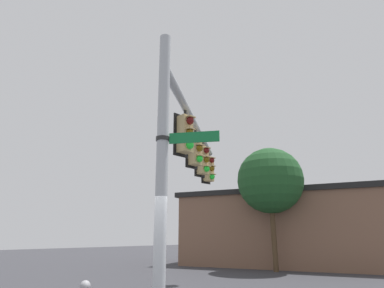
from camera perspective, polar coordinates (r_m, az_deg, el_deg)
signal_pole at (r=6.33m, az=-5.44°, el=-4.61°), size 0.24×0.24×6.06m
mast_arm at (r=10.54m, az=0.55°, el=3.36°), size 6.48×4.45×0.22m
traffic_light_nearest_pole at (r=8.76m, az=-1.17°, el=1.85°), size 0.54×0.49×1.31m
traffic_light_mid_inner at (r=10.31m, az=0.68°, el=-0.90°), size 0.54×0.49×1.31m
traffic_light_mid_outer at (r=11.89m, az=2.04°, el=-2.93°), size 0.54×0.49×1.31m
traffic_light_arm_end at (r=13.47m, az=3.08°, el=-4.48°), size 0.54×0.49×1.31m
street_name_sign at (r=6.40m, az=-2.34°, el=1.06°), size 0.80×1.11×0.22m
storefront_building at (r=21.18m, az=16.97°, el=-14.26°), size 10.53×14.05×4.34m
tree_by_storefront at (r=17.77m, az=13.86°, el=-6.42°), size 3.53×3.53×6.38m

